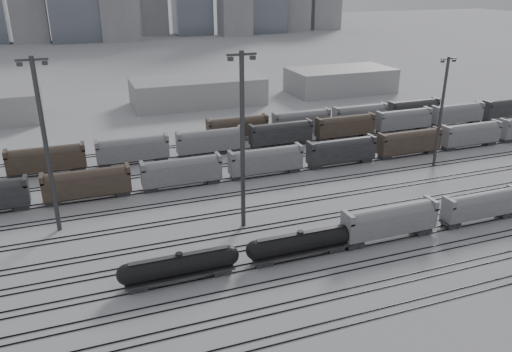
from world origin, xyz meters
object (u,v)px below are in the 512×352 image
object	(u,v)px
tank_car_b	(300,243)
hopper_car_b	(481,205)
tank_car_a	(180,266)
light_mast_c	(242,139)
hopper_car_a	(390,220)

from	to	relation	value
tank_car_b	hopper_car_b	xyz separation A→B (m)	(32.01, 0.00, 0.72)
tank_car_a	hopper_car_b	size ratio (longest dim) A/B	1.18
hopper_car_b	tank_car_a	bearing A→B (deg)	180.00
light_mast_c	tank_car_b	bearing A→B (deg)	-69.69
hopper_car_a	hopper_car_b	size ratio (longest dim) A/B	1.11
tank_car_b	hopper_car_b	size ratio (longest dim) A/B	1.18
hopper_car_b	light_mast_c	size ratio (longest dim) A/B	0.50
tank_car_a	light_mast_c	bearing A→B (deg)	42.81
hopper_car_b	hopper_car_a	bearing A→B (deg)	180.00
tank_car_a	hopper_car_b	distance (m)	49.20
hopper_car_a	hopper_car_b	distance (m)	17.28
tank_car_a	light_mast_c	world-z (taller)	light_mast_c
tank_car_a	light_mast_c	size ratio (longest dim) A/B	0.58
hopper_car_b	light_mast_c	distance (m)	40.00
hopper_car_a	light_mast_c	distance (m)	25.16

